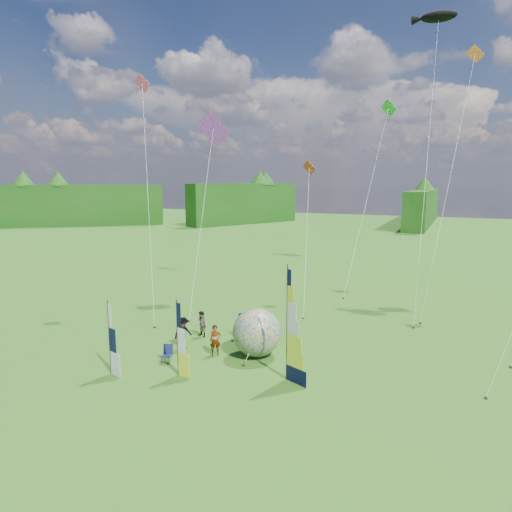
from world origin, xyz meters
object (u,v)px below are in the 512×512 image
at_px(spectator_a, 215,340).
at_px(spectator_c, 183,333).
at_px(bol_inflatable, 257,332).
at_px(camp_chair, 167,354).
at_px(kite_whale, 428,142).
at_px(feather_banner_main, 287,325).
at_px(spectator_d, 241,326).
at_px(side_banner_far, 109,339).
at_px(side_banner_left, 177,339).
at_px(spectator_b, 202,324).

xyz_separation_m(spectator_a, spectator_c, (-2.06, 0.09, 0.07)).
relative_size(bol_inflatable, camp_chair, 2.75).
height_order(spectator_c, kite_whale, kite_whale).
xyz_separation_m(feather_banner_main, spectator_d, (-4.38, 4.09, -1.84)).
xyz_separation_m(side_banner_far, spectator_a, (3.33, 4.14, -0.92)).
xyz_separation_m(side_banner_left, camp_chair, (-1.37, 1.03, -1.31)).
height_order(side_banner_far, spectator_d, side_banner_far).
height_order(side_banner_far, camp_chair, side_banner_far).
bearing_deg(spectator_b, spectator_d, 39.35).
bearing_deg(spectator_b, side_banner_far, -78.75).
xyz_separation_m(bol_inflatable, camp_chair, (-3.72, -2.73, -0.81)).
relative_size(camp_chair, kite_whale, 0.04).
distance_m(side_banner_left, spectator_d, 5.88).
xyz_separation_m(spectator_d, camp_chair, (-1.78, -4.75, -0.30)).
distance_m(side_banner_far, spectator_d, 7.81).
distance_m(bol_inflatable, kite_whale, 19.09).
bearing_deg(side_banner_far, spectator_d, 80.63).
bearing_deg(camp_chair, side_banner_far, -142.20).
height_order(feather_banner_main, spectator_c, feather_banner_main).
height_order(bol_inflatable, spectator_d, bol_inflatable).
height_order(side_banner_left, spectator_b, side_banner_left).
bearing_deg(spectator_d, bol_inflatable, 159.08).
bearing_deg(bol_inflatable, kite_whale, 64.74).
bearing_deg(spectator_d, spectator_c, 77.16).
xyz_separation_m(side_banner_far, spectator_b, (1.21, 6.28, -0.96)).
bearing_deg(feather_banner_main, spectator_c, -167.72).
relative_size(side_banner_left, spectator_a, 2.18).
height_order(spectator_b, camp_chair, spectator_b).
distance_m(side_banner_left, camp_chair, 2.16).
distance_m(side_banner_far, bol_inflatable, 7.30).
xyz_separation_m(spectator_c, camp_chair, (0.36, -2.02, -0.42)).
height_order(feather_banner_main, camp_chair, feather_banner_main).
distance_m(side_banner_far, kite_whale, 24.96).
relative_size(feather_banner_main, camp_chair, 5.65).
bearing_deg(kite_whale, side_banner_left, -131.37).
height_order(side_banner_far, spectator_a, side_banner_far).
distance_m(bol_inflatable, camp_chair, 4.68).
distance_m(feather_banner_main, spectator_a, 4.97).
bearing_deg(spectator_a, side_banner_left, -126.41).
bearing_deg(spectator_c, spectator_d, -13.32).
relative_size(side_banner_left, spectator_d, 2.35).
xyz_separation_m(side_banner_left, spectator_c, (-1.73, 3.05, -0.89)).
distance_m(side_banner_far, spectator_a, 5.39).
height_order(side_banner_far, spectator_b, side_banner_far).
bearing_deg(kite_whale, bol_inflatable, -129.91).
bearing_deg(bol_inflatable, camp_chair, -143.70).
relative_size(feather_banner_main, spectator_d, 3.44).
bearing_deg(spectator_a, spectator_c, 147.31).
relative_size(side_banner_far, kite_whale, 0.15).
xyz_separation_m(side_banner_left, kite_whale, (9.14, 18.17, 10.01)).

